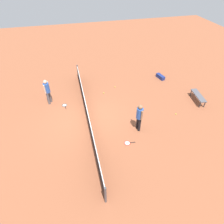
% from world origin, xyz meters
% --- Properties ---
extents(ground_plane, '(40.00, 40.00, 0.00)m').
position_xyz_m(ground_plane, '(0.00, 0.00, 0.00)').
color(ground_plane, '#9E5638').
extents(court_net, '(10.09, 0.09, 1.07)m').
position_xyz_m(court_net, '(0.00, 0.00, 0.50)').
color(court_net, '#4C4C51').
rests_on(court_net, ground_plane).
extents(player_near_side, '(0.53, 0.39, 1.70)m').
position_xyz_m(player_near_side, '(-1.50, -2.60, 1.01)').
color(player_near_side, black).
rests_on(player_near_side, ground_plane).
extents(player_far_side, '(0.50, 0.46, 1.70)m').
position_xyz_m(player_far_side, '(2.16, 2.14, 1.01)').
color(player_far_side, '#595960').
rests_on(player_far_side, ground_plane).
extents(tennis_racket_near_player, '(0.34, 0.60, 0.03)m').
position_xyz_m(tennis_racket_near_player, '(-2.34, -1.75, 0.01)').
color(tennis_racket_near_player, red).
rests_on(tennis_racket_near_player, ground_plane).
extents(tennis_racket_far_player, '(0.60, 0.36, 0.03)m').
position_xyz_m(tennis_racket_far_player, '(1.63, 1.26, 0.01)').
color(tennis_racket_far_player, black).
rests_on(tennis_racket_far_player, ground_plane).
extents(tennis_ball_near_player, '(0.07, 0.07, 0.07)m').
position_xyz_m(tennis_ball_near_player, '(2.37, -1.47, 0.03)').
color(tennis_ball_near_player, '#C6E033').
rests_on(tennis_ball_near_player, ground_plane).
extents(tennis_ball_by_net, '(0.07, 0.07, 0.07)m').
position_xyz_m(tennis_ball_by_net, '(-0.86, -5.28, 0.03)').
color(tennis_ball_by_net, '#C6E033').
rests_on(tennis_ball_by_net, ground_plane).
extents(tennis_ball_midcourt, '(0.07, 0.07, 0.07)m').
position_xyz_m(tennis_ball_midcourt, '(2.95, -2.43, 0.03)').
color(tennis_ball_midcourt, '#C6E033').
rests_on(tennis_ball_midcourt, ground_plane).
extents(courtside_bench, '(1.54, 0.59, 0.48)m').
position_xyz_m(courtside_bench, '(0.05, -7.28, 0.42)').
color(courtside_bench, '#595960').
rests_on(courtside_bench, ground_plane).
extents(equipment_bag, '(0.84, 0.45, 0.28)m').
position_xyz_m(equipment_bag, '(3.40, -6.18, 0.14)').
color(equipment_bag, navy).
rests_on(equipment_bag, ground_plane).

